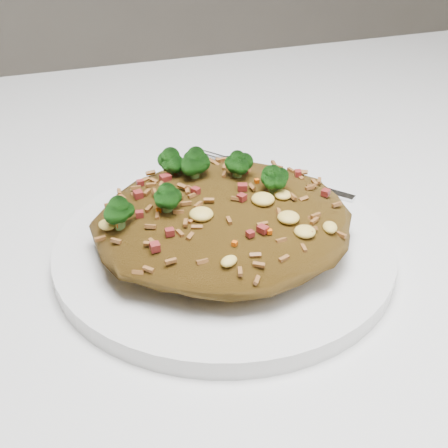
{
  "coord_description": "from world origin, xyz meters",
  "views": [
    {
      "loc": [
        -0.14,
        -0.44,
        1.02
      ],
      "look_at": [
        -0.02,
        -0.07,
        0.78
      ],
      "focal_mm": 50.0,
      "sensor_mm": 36.0,
      "label": 1
    }
  ],
  "objects_px": {
    "dining_table": "(218,288)",
    "fork": "(276,177)",
    "plate": "(224,249)",
    "fried_rice": "(223,211)"
  },
  "relations": [
    {
      "from": "dining_table",
      "to": "fork",
      "type": "height_order",
      "value": "fork"
    },
    {
      "from": "plate",
      "to": "fork",
      "type": "xyz_separation_m",
      "value": [
        0.07,
        0.08,
        0.01
      ]
    },
    {
      "from": "fork",
      "to": "dining_table",
      "type": "bearing_deg",
      "value": -124.15
    },
    {
      "from": "fried_rice",
      "to": "fork",
      "type": "distance_m",
      "value": 0.11
    },
    {
      "from": "dining_table",
      "to": "fried_rice",
      "type": "xyz_separation_m",
      "value": [
        -0.02,
        -0.07,
        0.13
      ]
    },
    {
      "from": "dining_table",
      "to": "plate",
      "type": "height_order",
      "value": "plate"
    },
    {
      "from": "dining_table",
      "to": "fried_rice",
      "type": "height_order",
      "value": "fried_rice"
    },
    {
      "from": "fried_rice",
      "to": "fork",
      "type": "relative_size",
      "value": 1.4
    },
    {
      "from": "dining_table",
      "to": "plate",
      "type": "distance_m",
      "value": 0.12
    },
    {
      "from": "plate",
      "to": "dining_table",
      "type": "bearing_deg",
      "value": 75.62
    }
  ]
}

